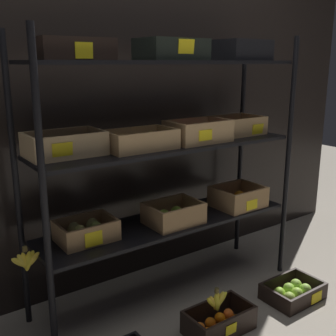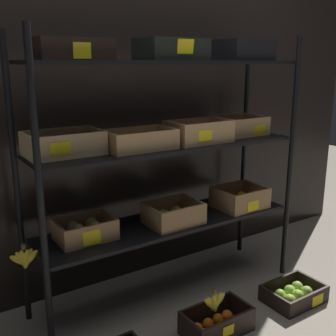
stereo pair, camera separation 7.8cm
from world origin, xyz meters
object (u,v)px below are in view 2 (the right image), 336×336
display_rack (167,142)px  crate_ground_left_tangerine (217,324)px  crate_ground_apple_green (294,294)px  banana_bunch_loose (214,302)px

display_rack → crate_ground_left_tangerine: display_rack is taller
crate_ground_left_tangerine → display_rack: bearing=91.8°
display_rack → crate_ground_apple_green: (0.60, -0.49, -0.92)m
display_rack → crate_ground_left_tangerine: 1.03m
display_rack → crate_ground_left_tangerine: bearing=-88.2°
display_rack → banana_bunch_loose: size_ratio=11.08×
display_rack → crate_ground_apple_green: size_ratio=4.95×
crate_ground_apple_green → display_rack: bearing=140.9°
display_rack → banana_bunch_loose: bearing=-91.4°
crate_ground_left_tangerine → banana_bunch_loose: size_ratio=2.35×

